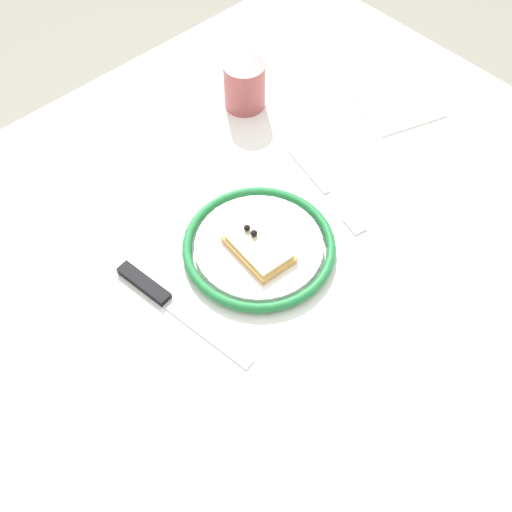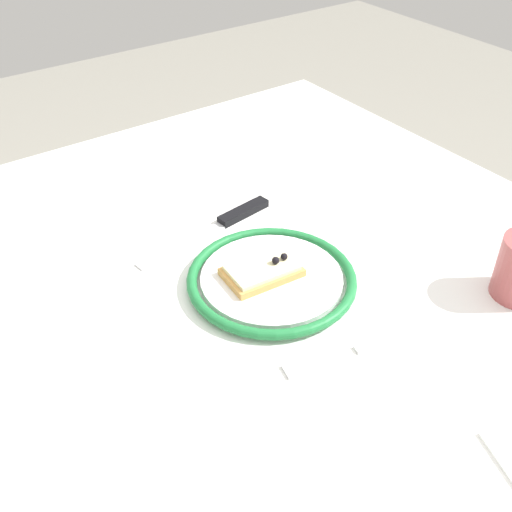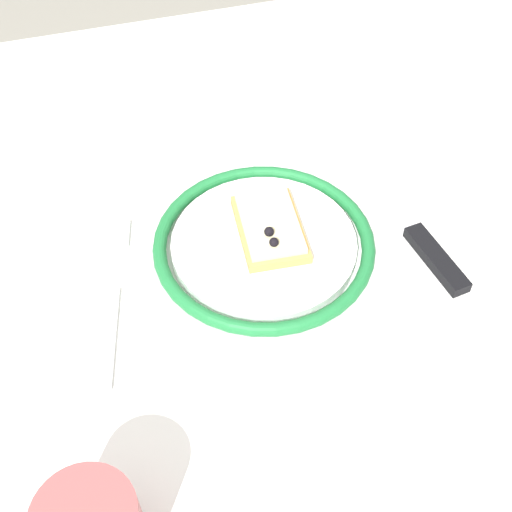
% 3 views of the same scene
% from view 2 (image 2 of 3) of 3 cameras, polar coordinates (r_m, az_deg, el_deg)
% --- Properties ---
extents(dining_table, '(1.12, 0.96, 0.75)m').
position_cam_2_polar(dining_table, '(0.87, 2.78, -7.10)').
color(dining_table, white).
rests_on(dining_table, ground_plane).
extents(plate, '(0.22, 0.22, 0.02)m').
position_cam_2_polar(plate, '(0.82, 1.44, -2.15)').
color(plate, white).
rests_on(plate, dining_table).
extents(pizza_slice_near, '(0.07, 0.10, 0.03)m').
position_cam_2_polar(pizza_slice_near, '(0.82, 0.57, -1.33)').
color(pizza_slice_near, tan).
rests_on(pizza_slice_near, plate).
extents(knife, '(0.05, 0.24, 0.01)m').
position_cam_2_polar(knife, '(0.94, -2.64, 3.27)').
color(knife, silver).
rests_on(knife, dining_table).
extents(fork, '(0.06, 0.20, 0.00)m').
position_cam_2_polar(fork, '(0.75, 9.54, -8.36)').
color(fork, silver).
rests_on(fork, dining_table).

